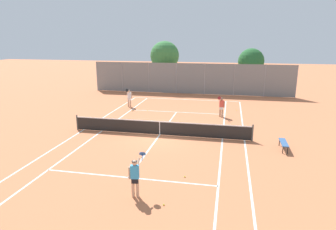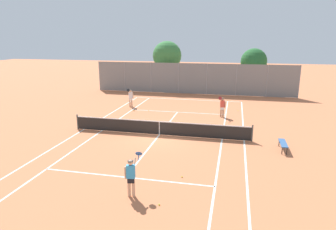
# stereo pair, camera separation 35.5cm
# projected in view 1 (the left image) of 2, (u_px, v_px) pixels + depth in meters

# --- Properties ---
(ground_plane) EXTENTS (120.00, 120.00, 0.00)m
(ground_plane) POSITION_uv_depth(u_px,v_px,m) (160.00, 135.00, 19.95)
(ground_plane) COLOR #C67047
(court_line_markings) EXTENTS (11.10, 23.90, 0.01)m
(court_line_markings) POSITION_uv_depth(u_px,v_px,m) (160.00, 135.00, 19.94)
(court_line_markings) COLOR silver
(court_line_markings) RESTS_ON ground
(tennis_net) EXTENTS (12.00, 0.10, 1.07)m
(tennis_net) POSITION_uv_depth(u_px,v_px,m) (160.00, 128.00, 19.82)
(tennis_net) COLOR #474C47
(tennis_net) RESTS_ON ground
(player_near_side) EXTENTS (0.58, 0.80, 1.77)m
(player_near_side) POSITION_uv_depth(u_px,v_px,m) (135.00, 176.00, 12.02)
(player_near_side) COLOR #D8A884
(player_near_side) RESTS_ON ground
(player_far_left) EXTENTS (0.43, 0.90, 1.77)m
(player_far_left) POSITION_uv_depth(u_px,v_px,m) (129.00, 97.00, 27.75)
(player_far_left) COLOR #D8A884
(player_far_left) RESTS_ON ground
(player_far_right) EXTENTS (0.59, 0.80, 1.77)m
(player_far_right) POSITION_uv_depth(u_px,v_px,m) (221.00, 106.00, 24.25)
(player_far_right) COLOR tan
(player_far_right) RESTS_ON ground
(loose_tennis_ball_0) EXTENTS (0.07, 0.07, 0.07)m
(loose_tennis_ball_0) POSITION_uv_depth(u_px,v_px,m) (237.00, 110.00, 26.55)
(loose_tennis_ball_0) COLOR #D1DB33
(loose_tennis_ball_0) RESTS_ON ground
(loose_tennis_ball_1) EXTENTS (0.07, 0.07, 0.07)m
(loose_tennis_ball_1) POSITION_uv_depth(u_px,v_px,m) (185.00, 177.00, 13.90)
(loose_tennis_ball_1) COLOR #D1DB33
(loose_tennis_ball_1) RESTS_ON ground
(loose_tennis_ball_2) EXTENTS (0.07, 0.07, 0.07)m
(loose_tennis_ball_2) POSITION_uv_depth(u_px,v_px,m) (133.00, 111.00, 26.38)
(loose_tennis_ball_2) COLOR #D1DB33
(loose_tennis_ball_2) RESTS_ON ground
(loose_tennis_ball_3) EXTENTS (0.07, 0.07, 0.07)m
(loose_tennis_ball_3) POSITION_uv_depth(u_px,v_px,m) (196.00, 125.00, 22.04)
(loose_tennis_ball_3) COLOR #D1DB33
(loose_tennis_ball_3) RESTS_ON ground
(loose_tennis_ball_4) EXTENTS (0.07, 0.07, 0.07)m
(loose_tennis_ball_4) POSITION_uv_depth(u_px,v_px,m) (147.00, 111.00, 26.39)
(loose_tennis_ball_4) COLOR #D1DB33
(loose_tennis_ball_4) RESTS_ON ground
(loose_tennis_ball_5) EXTENTS (0.07, 0.07, 0.07)m
(loose_tennis_ball_5) POSITION_uv_depth(u_px,v_px,m) (164.00, 205.00, 11.57)
(loose_tennis_ball_5) COLOR #D1DB33
(loose_tennis_ball_5) RESTS_ON ground
(courtside_bench) EXTENTS (0.36, 1.50, 0.47)m
(courtside_bench) POSITION_uv_depth(u_px,v_px,m) (284.00, 143.00, 17.23)
(courtside_bench) COLOR #33598C
(courtside_bench) RESTS_ON ground
(back_fence) EXTENTS (22.83, 0.08, 3.50)m
(back_fence) POSITION_uv_depth(u_px,v_px,m) (190.00, 79.00, 33.97)
(back_fence) COLOR gray
(back_fence) RESTS_ON ground
(tree_behind_left) EXTENTS (3.48, 3.48, 5.88)m
(tree_behind_left) POSITION_uv_depth(u_px,v_px,m) (165.00, 57.00, 36.24)
(tree_behind_left) COLOR brown
(tree_behind_left) RESTS_ON ground
(tree_behind_right) EXTENTS (3.08, 3.08, 5.05)m
(tree_behind_right) POSITION_uv_depth(u_px,v_px,m) (251.00, 62.00, 35.85)
(tree_behind_right) COLOR brown
(tree_behind_right) RESTS_ON ground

